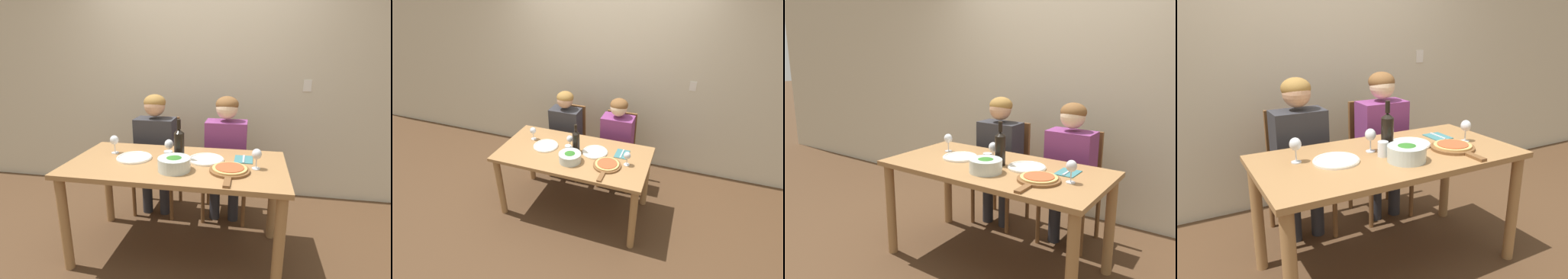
% 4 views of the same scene
% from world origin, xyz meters
% --- Properties ---
extents(ground_plane, '(40.00, 40.00, 0.00)m').
position_xyz_m(ground_plane, '(0.00, 0.00, 0.00)').
color(ground_plane, '#4C331E').
extents(back_wall, '(10.00, 0.06, 2.70)m').
position_xyz_m(back_wall, '(0.00, 1.27, 1.35)').
color(back_wall, beige).
rests_on(back_wall, ground).
extents(dining_table, '(1.64, 0.82, 0.78)m').
position_xyz_m(dining_table, '(0.00, 0.00, 0.66)').
color(dining_table, '#9E7042').
rests_on(dining_table, ground).
extents(chair_left, '(0.42, 0.42, 0.95)m').
position_xyz_m(chair_left, '(-0.37, 0.74, 0.50)').
color(chair_left, brown).
rests_on(chair_left, ground).
extents(chair_right, '(0.42, 0.42, 0.95)m').
position_xyz_m(chair_right, '(0.32, 0.74, 0.50)').
color(chair_right, brown).
rests_on(chair_right, ground).
extents(person_woman, '(0.47, 0.51, 1.20)m').
position_xyz_m(person_woman, '(-0.37, 0.62, 0.72)').
color(person_woman, '#28282D').
rests_on(person_woman, ground).
extents(person_man, '(0.47, 0.51, 1.20)m').
position_xyz_m(person_man, '(0.32, 0.62, 0.72)').
color(person_man, '#28282D').
rests_on(person_man, ground).
extents(wine_bottle, '(0.08, 0.08, 0.33)m').
position_xyz_m(wine_bottle, '(0.01, 0.04, 0.91)').
color(wine_bottle, black).
rests_on(wine_bottle, dining_table).
extents(broccoli_bowl, '(0.23, 0.23, 0.10)m').
position_xyz_m(broccoli_bowl, '(0.03, -0.16, 0.83)').
color(broccoli_bowl, silver).
rests_on(broccoli_bowl, dining_table).
extents(dinner_plate_left, '(0.28, 0.28, 0.02)m').
position_xyz_m(dinner_plate_left, '(-0.34, 0.02, 0.79)').
color(dinner_plate_left, silver).
rests_on(dinner_plate_left, dining_table).
extents(dinner_plate_right, '(0.28, 0.28, 0.02)m').
position_xyz_m(dinner_plate_right, '(0.22, 0.09, 0.79)').
color(dinner_plate_right, silver).
rests_on(dinner_plate_right, dining_table).
extents(pizza_on_board, '(0.28, 0.42, 0.04)m').
position_xyz_m(pizza_on_board, '(0.41, -0.12, 0.79)').
color(pizza_on_board, brown).
rests_on(pizza_on_board, dining_table).
extents(wine_glass_left, '(0.07, 0.07, 0.15)m').
position_xyz_m(wine_glass_left, '(-0.55, 0.13, 0.88)').
color(wine_glass_left, silver).
rests_on(wine_glass_left, dining_table).
extents(wine_glass_right, '(0.07, 0.07, 0.15)m').
position_xyz_m(wine_glass_right, '(0.59, -0.03, 0.88)').
color(wine_glass_right, silver).
rests_on(wine_glass_right, dining_table).
extents(wine_glass_centre, '(0.07, 0.07, 0.15)m').
position_xyz_m(wine_glass_centre, '(-0.08, 0.09, 0.88)').
color(wine_glass_centre, silver).
rests_on(wine_glass_centre, dining_table).
extents(water_tumbler, '(0.07, 0.07, 0.09)m').
position_xyz_m(water_tumbler, '(-0.05, -0.02, 0.83)').
color(water_tumbler, silver).
rests_on(water_tumbler, dining_table).
extents(fork_on_napkin, '(0.14, 0.18, 0.01)m').
position_xyz_m(fork_on_napkin, '(0.50, 0.15, 0.78)').
color(fork_on_napkin, '#387075').
rests_on(fork_on_napkin, dining_table).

